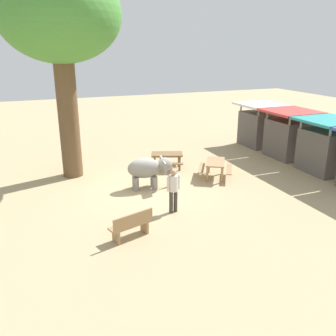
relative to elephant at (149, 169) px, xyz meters
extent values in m
plane|color=tan|center=(0.12, -0.16, -0.84)|extent=(60.00, 60.00, 0.00)
cylinder|color=gray|center=(-0.16, 0.22, -0.56)|extent=(0.24, 0.24, 0.56)
cylinder|color=gray|center=(0.23, 0.15, -0.56)|extent=(0.24, 0.24, 0.56)
cylinder|color=gray|center=(-0.30, -0.54, -0.56)|extent=(0.24, 0.24, 0.56)
cylinder|color=gray|center=(0.08, -0.61, -0.56)|extent=(0.24, 0.24, 0.56)
ellipsoid|color=gray|center=(-0.04, -0.19, 0.06)|extent=(0.97, 1.52, 0.84)
sphere|color=gray|center=(0.13, 0.66, 0.16)|extent=(0.60, 0.60, 0.60)
cone|color=gray|center=(0.17, 0.88, -0.37)|extent=(0.19, 0.19, 0.95)
cube|color=gray|center=(-0.28, 0.65, 0.16)|extent=(0.49, 0.17, 0.45)
cube|color=gray|center=(0.50, 0.49, 0.16)|extent=(0.49, 0.17, 0.45)
cylinder|color=#3F3833|center=(2.53, -0.06, -0.43)|extent=(0.14, 0.14, 0.82)
cylinder|color=#3F3833|center=(2.52, 0.12, -0.43)|extent=(0.14, 0.14, 0.82)
cylinder|color=silver|center=(2.52, 0.03, 0.27)|extent=(0.32, 0.32, 0.58)
sphere|color=tan|center=(2.52, 0.03, 0.67)|extent=(0.22, 0.22, 0.22)
cylinder|color=silver|center=(2.54, -0.17, 0.28)|extent=(0.09, 0.09, 0.55)
cylinder|color=silver|center=(2.51, 0.24, 0.28)|extent=(0.09, 0.09, 0.55)
cylinder|color=brown|center=(-2.83, -2.76, 1.87)|extent=(0.89, 0.89, 5.43)
ellipsoid|color=#478C38|center=(-2.83, -2.76, 6.06)|extent=(5.47, 5.01, 3.88)
cube|color=#9E7A51|center=(3.72, -1.90, -0.39)|extent=(0.79, 1.46, 0.06)
cube|color=#9E7A51|center=(3.88, -1.85, -0.16)|extent=(0.47, 1.36, 0.40)
cube|color=#9E7A51|center=(3.87, -2.40, -0.63)|extent=(0.37, 0.18, 0.42)
cube|color=#9E7A51|center=(3.57, -1.40, -0.63)|extent=(0.37, 0.18, 0.42)
cube|color=brown|center=(-2.10, 1.62, -0.09)|extent=(1.27, 1.68, 0.06)
cylinder|color=brown|center=(-2.19, 2.30, -0.48)|extent=(0.10, 0.10, 0.72)
cylinder|color=brown|center=(-1.59, 2.07, -0.48)|extent=(0.10, 0.10, 0.72)
cylinder|color=brown|center=(-2.60, 1.17, -0.48)|extent=(0.10, 0.10, 0.72)
cylinder|color=brown|center=(-2.00, 0.95, -0.48)|extent=(0.10, 0.10, 0.72)
cube|color=brown|center=(-2.68, 1.84, -0.40)|extent=(0.75, 1.49, 0.05)
cube|color=brown|center=(-1.51, 1.41, -0.40)|extent=(0.75, 1.49, 0.05)
cube|color=#9E7A51|center=(-0.09, 3.18, -0.09)|extent=(1.70, 1.46, 0.06)
cylinder|color=#9E7A51|center=(0.58, 3.15, -0.48)|extent=(0.10, 0.10, 0.72)
cylinder|color=#9E7A51|center=(0.25, 2.60, -0.48)|extent=(0.10, 0.10, 0.72)
cylinder|color=#9E7A51|center=(-0.44, 3.77, -0.48)|extent=(0.10, 0.10, 0.72)
cylinder|color=#9E7A51|center=(-0.77, 3.22, -0.48)|extent=(0.10, 0.10, 0.72)
cube|color=#9E7A51|center=(0.23, 3.71, -0.40)|extent=(1.41, 0.98, 0.05)
cube|color=#9E7A51|center=(-0.42, 2.65, -0.40)|extent=(1.41, 0.98, 0.05)
cube|color=#59514C|center=(-4.15, 8.40, 0.16)|extent=(2.00, 1.80, 2.00)
cube|color=silver|center=(-4.15, 8.40, 1.62)|extent=(2.50, 2.50, 0.12)
cylinder|color=gray|center=(-3.25, 9.21, 0.36)|extent=(0.10, 0.10, 2.40)
cylinder|color=gray|center=(-3.25, 7.59, 0.36)|extent=(0.10, 0.10, 2.40)
cylinder|color=gray|center=(-5.05, 9.21, 0.36)|extent=(0.10, 0.10, 2.40)
cylinder|color=gray|center=(-5.05, 7.59, 0.36)|extent=(0.10, 0.10, 2.40)
cube|color=#59514C|center=(-1.55, 8.40, 0.16)|extent=(2.00, 1.80, 2.00)
cube|color=#C63833|center=(-1.55, 8.40, 1.62)|extent=(2.50, 2.50, 0.12)
cylinder|color=gray|center=(-0.65, 9.21, 0.36)|extent=(0.10, 0.10, 2.40)
cylinder|color=gray|center=(-0.65, 7.59, 0.36)|extent=(0.10, 0.10, 2.40)
cylinder|color=gray|center=(-2.45, 9.21, 0.36)|extent=(0.10, 0.10, 2.40)
cylinder|color=gray|center=(-2.45, 7.59, 0.36)|extent=(0.10, 0.10, 2.40)
cube|color=#59514C|center=(1.05, 8.40, 0.16)|extent=(2.00, 1.80, 2.00)
cube|color=teal|center=(1.05, 8.40, 1.62)|extent=(2.50, 2.50, 0.12)
cylinder|color=gray|center=(1.95, 7.59, 0.36)|extent=(0.10, 0.10, 2.40)
cylinder|color=gray|center=(0.15, 9.21, 0.36)|extent=(0.10, 0.10, 2.40)
cylinder|color=gray|center=(0.15, 7.59, 0.36)|extent=(0.10, 0.10, 2.40)
camera|label=1|loc=(13.40, -4.52, 4.80)|focal=38.41mm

